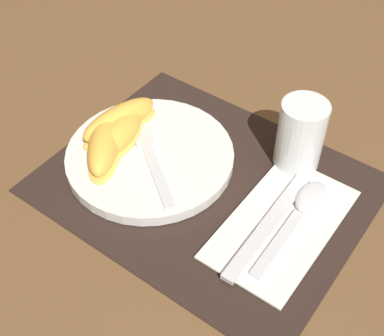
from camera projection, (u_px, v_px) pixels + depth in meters
The scene contains 11 objects.
ground_plane at pixel (206, 185), 0.73m from camera, with size 3.00×3.00×0.00m, color brown.
placemat at pixel (206, 184), 0.72m from camera, with size 0.42×0.33×0.00m.
plate at pixel (150, 156), 0.75m from camera, with size 0.23×0.23×0.02m.
juice_glass at pixel (300, 138), 0.72m from camera, with size 0.06×0.06×0.10m.
napkin at pixel (280, 226), 0.67m from camera, with size 0.12×0.21×0.00m.
knife at pixel (269, 224), 0.67m from camera, with size 0.02×0.21×0.01m.
spoon at pixel (302, 208), 0.68m from camera, with size 0.04×0.18×0.01m.
fork at pixel (147, 149), 0.74m from camera, with size 0.17×0.13×0.00m.
citrus_wedge_0 at pixel (119, 122), 0.76m from camera, with size 0.07×0.13×0.04m.
citrus_wedge_1 at pixel (119, 135), 0.74m from camera, with size 0.06×0.11×0.04m.
citrus_wedge_2 at pixel (104, 145), 0.73m from camera, with size 0.11×0.13×0.04m.
Camera 1 is at (0.27, -0.40, 0.54)m, focal length 50.00 mm.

